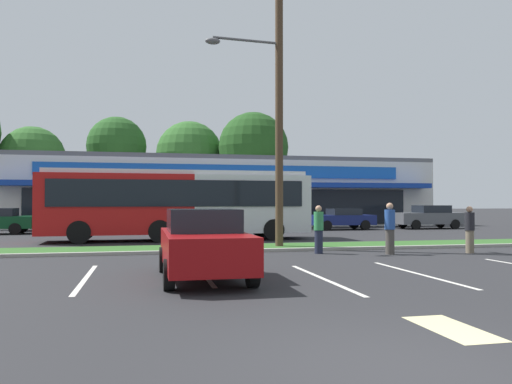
% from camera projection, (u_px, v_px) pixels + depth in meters
% --- Properties ---
extents(ground_plane, '(240.00, 240.00, 0.00)m').
position_uv_depth(ground_plane, '(412.00, 370.00, 5.40)').
color(ground_plane, '#262628').
extents(grass_median, '(56.00, 2.20, 0.12)m').
position_uv_depth(grass_median, '(220.00, 248.00, 19.07)').
color(grass_median, '#2D5B23').
rests_on(grass_median, ground_plane).
extents(curb_lip, '(56.00, 0.24, 0.12)m').
position_uv_depth(curb_lip, '(225.00, 251.00, 17.88)').
color(curb_lip, '#99968C').
rests_on(curb_lip, ground_plane).
extents(parking_stripe_0, '(0.12, 4.80, 0.01)m').
position_uv_depth(parking_stripe_0, '(86.00, 278.00, 11.91)').
color(parking_stripe_0, silver).
rests_on(parking_stripe_0, ground_plane).
extents(parking_stripe_1, '(0.12, 4.80, 0.01)m').
position_uv_depth(parking_stripe_1, '(202.00, 272.00, 12.88)').
color(parking_stripe_1, silver).
rests_on(parking_stripe_1, ground_plane).
extents(parking_stripe_2, '(0.12, 4.80, 0.01)m').
position_uv_depth(parking_stripe_2, '(323.00, 278.00, 11.86)').
color(parking_stripe_2, silver).
rests_on(parking_stripe_2, ground_plane).
extents(parking_stripe_3, '(0.12, 4.80, 0.01)m').
position_uv_depth(parking_stripe_3, '(419.00, 274.00, 12.63)').
color(parking_stripe_3, silver).
rests_on(parking_stripe_3, ground_plane).
extents(lot_arrow, '(0.70, 1.60, 0.01)m').
position_uv_depth(lot_arrow, '(452.00, 328.00, 7.17)').
color(lot_arrow, beige).
rests_on(lot_arrow, ground_plane).
extents(storefront_building, '(31.87, 13.18, 5.14)m').
position_uv_depth(storefront_building, '(216.00, 192.00, 41.15)').
color(storefront_building, silver).
rests_on(storefront_building, ground_plane).
extents(tree_left, '(5.77, 5.77, 8.63)m').
position_uv_depth(tree_left, '(32.00, 158.00, 45.84)').
color(tree_left, '#473323').
rests_on(tree_left, ground_plane).
extents(tree_mid_left, '(5.73, 5.73, 10.12)m').
position_uv_depth(tree_mid_left, '(117.00, 146.00, 49.55)').
color(tree_mid_left, '#473323').
rests_on(tree_mid_left, ground_plane).
extents(tree_mid, '(6.63, 6.63, 9.92)m').
position_uv_depth(tree_mid, '(189.00, 154.00, 51.09)').
color(tree_mid, '#473323').
rests_on(tree_mid, ground_plane).
extents(tree_mid_right, '(6.74, 6.74, 10.45)m').
position_uv_depth(tree_mid_right, '(253.00, 147.00, 48.88)').
color(tree_mid_right, '#473323').
rests_on(tree_mid_right, ground_plane).
extents(utility_pole, '(3.04, 2.40, 10.95)m').
position_uv_depth(utility_pole, '(276.00, 97.00, 19.42)').
color(utility_pole, '#4C3826').
rests_on(utility_pole, ground_plane).
extents(city_bus, '(12.40, 2.88, 3.25)m').
position_uv_depth(city_bus, '(178.00, 203.00, 23.81)').
color(city_bus, '#B71414').
rests_on(city_bus, ground_plane).
extents(car_0, '(4.18, 2.02, 1.36)m').
position_uv_depth(car_0, '(341.00, 219.00, 33.08)').
color(car_0, navy).
rests_on(car_0, ground_plane).
extents(car_2, '(1.95, 4.46, 1.62)m').
position_uv_depth(car_2, '(204.00, 243.00, 11.86)').
color(car_2, maroon).
rests_on(car_2, ground_plane).
extents(car_3, '(4.63, 1.95, 1.57)m').
position_uv_depth(car_3, '(429.00, 217.00, 34.29)').
color(car_3, '#515459').
rests_on(car_3, ground_plane).
extents(pedestrian_near_bench, '(0.34, 0.34, 1.67)m').
position_uv_depth(pedestrian_near_bench, '(319.00, 229.00, 17.67)').
color(pedestrian_near_bench, '#1E2338').
rests_on(pedestrian_near_bench, ground_plane).
extents(pedestrian_by_pole, '(0.36, 0.36, 1.77)m').
position_uv_depth(pedestrian_by_pole, '(390.00, 228.00, 17.40)').
color(pedestrian_by_pole, '#47423D').
rests_on(pedestrian_by_pole, ground_plane).
extents(pedestrian_mid, '(0.33, 0.33, 1.64)m').
position_uv_depth(pedestrian_mid, '(470.00, 229.00, 17.83)').
color(pedestrian_mid, '#726651').
rests_on(pedestrian_mid, ground_plane).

